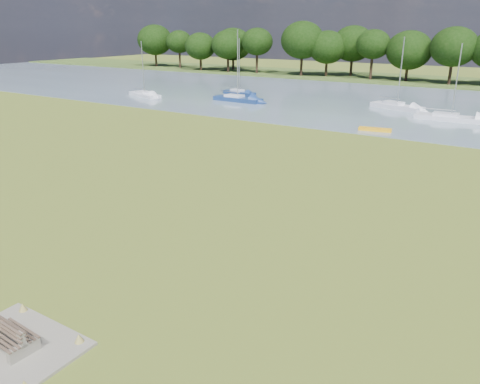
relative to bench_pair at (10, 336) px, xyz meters
The scene contains 11 objects.
ground 14.01m from the bench_pair, 90.00° to the left, with size 220.00×220.00×0.00m, color olive.
river 56.00m from the bench_pair, 90.00° to the left, with size 220.00×40.00×0.10m, color slate.
far_bank 86.00m from the bench_pair, 90.00° to the left, with size 220.00×20.00×0.40m, color #4C6626.
concrete_pad 0.43m from the bench_pair, 90.17° to the right, with size 4.20×3.20×0.10m, color gray.
bench_pair is the anchor object (origin of this frame).
kayak 38.12m from the bench_pair, 90.35° to the left, with size 3.08×0.72×0.31m, color #FDAD14.
sailboat_0 57.98m from the bench_pair, 115.47° to the left, with size 5.69×2.82×7.96m.
sailboat_2 52.07m from the bench_pair, 92.13° to the left, with size 6.85×4.00×8.40m.
sailboat_3 51.60m from the bench_pair, 114.85° to the left, with size 7.01×2.22×9.18m.
sailboat_5 56.11m from the bench_pair, 129.15° to the left, with size 6.60×3.68×7.62m.
sailboat_7 47.98m from the bench_pair, 84.10° to the left, with size 7.36×2.23×7.91m.
Camera 1 is at (12.65, -20.48, 9.65)m, focal length 35.00 mm.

